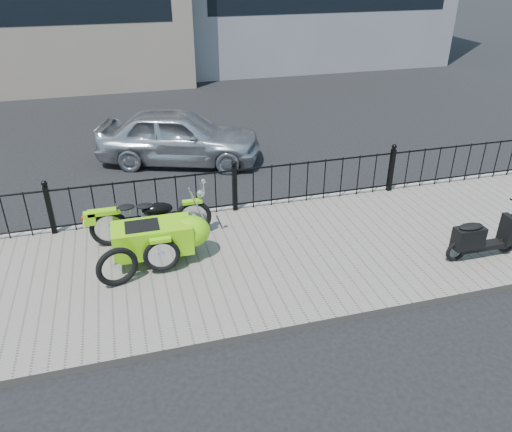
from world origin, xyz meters
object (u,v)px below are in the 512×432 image
object	(u,v)px
motorcycle_sidecar	(162,232)
spare_tire	(117,267)
sedan_car	(179,136)
scooter	(480,238)

from	to	relation	value
motorcycle_sidecar	spare_tire	bearing A→B (deg)	-139.72
sedan_car	scooter	bearing A→B (deg)	-125.14
scooter	sedan_car	world-z (taller)	sedan_car
spare_tire	motorcycle_sidecar	bearing A→B (deg)	40.28
scooter	sedan_car	xyz separation A→B (m)	(-4.28, 6.07, 0.19)
scooter	sedan_car	bearing A→B (deg)	125.19
motorcycle_sidecar	scooter	xyz separation A→B (m)	(5.20, -1.50, -0.10)
scooter	spare_tire	bearing A→B (deg)	172.09
motorcycle_sidecar	scooter	distance (m)	5.41
motorcycle_sidecar	scooter	bearing A→B (deg)	-16.08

